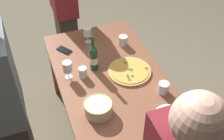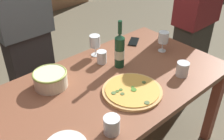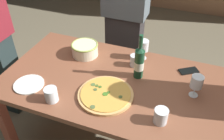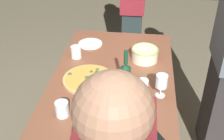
# 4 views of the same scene
# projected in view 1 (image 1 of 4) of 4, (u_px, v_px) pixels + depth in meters

# --- Properties ---
(ground_plane) EXTENTS (8.00, 8.00, 0.00)m
(ground_plane) POSITION_uv_depth(u_px,v_px,m) (112.00, 131.00, 3.01)
(ground_plane) COLOR #726951
(dining_table) EXTENTS (1.60, 0.90, 0.75)m
(dining_table) POSITION_uv_depth(u_px,v_px,m) (112.00, 86.00, 2.57)
(dining_table) COLOR brown
(dining_table) RESTS_ON ground
(pizza) EXTENTS (0.38, 0.38, 0.03)m
(pizza) POSITION_uv_depth(u_px,v_px,m) (130.00, 71.00, 2.56)
(pizza) COLOR #E0A964
(pizza) RESTS_ON dining_table
(serving_bowl) EXTENTS (0.22, 0.22, 0.10)m
(serving_bowl) POSITION_uv_depth(u_px,v_px,m) (98.00, 108.00, 2.19)
(serving_bowl) COLOR beige
(serving_bowl) RESTS_ON dining_table
(wine_bottle) EXTENTS (0.07, 0.07, 0.35)m
(wine_bottle) POSITION_uv_depth(u_px,v_px,m) (94.00, 57.00, 2.51)
(wine_bottle) COLOR #19432A
(wine_bottle) RESTS_ON dining_table
(wine_glass_near_pizza) EXTENTS (0.08, 0.08, 0.16)m
(wine_glass_near_pizza) POSITION_uv_depth(u_px,v_px,m) (87.00, 32.00, 2.82)
(wine_glass_near_pizza) COLOR white
(wine_glass_near_pizza) RESTS_ON dining_table
(wine_glass_by_bottle) EXTENTS (0.08, 0.08, 0.16)m
(wine_glass_by_bottle) POSITION_uv_depth(u_px,v_px,m) (67.00, 67.00, 2.44)
(wine_glass_by_bottle) COLOR white
(wine_glass_by_bottle) RESTS_ON dining_table
(cup_amber) EXTENTS (0.09, 0.09, 0.10)m
(cup_amber) POSITION_uv_depth(u_px,v_px,m) (163.00, 88.00, 2.35)
(cup_amber) COLOR white
(cup_amber) RESTS_ON dining_table
(cup_ceramic) EXTENTS (0.08, 0.08, 0.10)m
(cup_ceramic) POSITION_uv_depth(u_px,v_px,m) (123.00, 41.00, 2.83)
(cup_ceramic) COLOR white
(cup_ceramic) RESTS_ON dining_table
(cup_spare) EXTENTS (0.07, 0.07, 0.09)m
(cup_spare) POSITION_uv_depth(u_px,v_px,m) (83.00, 72.00, 2.49)
(cup_spare) COLOR white
(cup_spare) RESTS_ON dining_table
(side_plate) EXTENTS (0.21, 0.21, 0.01)m
(side_plate) POSITION_uv_depth(u_px,v_px,m) (169.00, 115.00, 2.20)
(side_plate) COLOR white
(side_plate) RESTS_ON dining_table
(cell_phone) EXTENTS (0.16, 0.14, 0.01)m
(cell_phone) POSITION_uv_depth(u_px,v_px,m) (64.00, 50.00, 2.79)
(cell_phone) COLOR black
(cell_phone) RESTS_ON dining_table
(person_guest_left) EXTENTS (0.43, 0.24, 1.59)m
(person_guest_left) POSITION_uv_depth(u_px,v_px,m) (64.00, 9.00, 3.25)
(person_guest_left) COLOR #34322B
(person_guest_left) RESTS_ON ground
(person_guest_right) EXTENTS (0.42, 0.24, 1.73)m
(person_guest_right) POSITION_uv_depth(u_px,v_px,m) (7.00, 109.00, 2.08)
(person_guest_right) COLOR #2E2B2C
(person_guest_right) RESTS_ON ground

